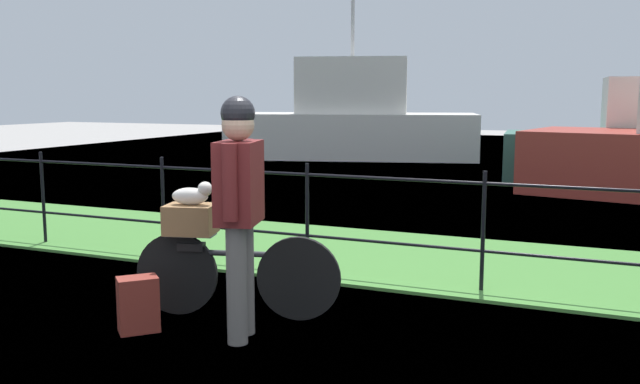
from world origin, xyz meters
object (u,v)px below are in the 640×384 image
Objects in this scene: moored_boat_near at (352,122)px; wooden_crate at (191,219)px; bicycle_main at (235,273)px; backpack_on_paving at (138,304)px; terrier_dog at (193,195)px; cyclist_person at (239,197)px.

wooden_crate is at bearing -74.80° from moored_boat_near.
bicycle_main is 0.75m from backpack_on_paving.
terrier_dog is 13.45m from moored_boat_near.
backpack_on_paving is (-0.47, -0.56, -0.14)m from bicycle_main.
bicycle_main is at bearing 3.56° from backpack_on_paving.
wooden_crate is 13.45m from moored_boat_near.
bicycle_main is 0.53m from wooden_crate.
backpack_on_paving is at bearing -167.17° from cyclist_person.
cyclist_person is at bearing -26.94° from wooden_crate.
wooden_crate is 0.19m from terrier_dog.
cyclist_person is (0.60, -0.31, 0.25)m from wooden_crate.
wooden_crate reaches higher than backpack_on_paving.
bicycle_main is 0.92× the size of cyclist_person.
terrier_dog reaches higher than bicycle_main.
bicycle_main is at bearing 125.10° from cyclist_person.
moored_boat_near is at bearing 107.27° from cyclist_person.
backpack_on_paving is 0.06× the size of moored_boat_near.
cyclist_person is (0.58, -0.31, 0.06)m from terrier_dog.
cyclist_person is at bearing -28.37° from terrier_dog.
wooden_crate is at bearing -165.34° from terrier_dog.
bicycle_main is 13.47m from moored_boat_near.
wooden_crate is 1.14× the size of terrier_dog.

